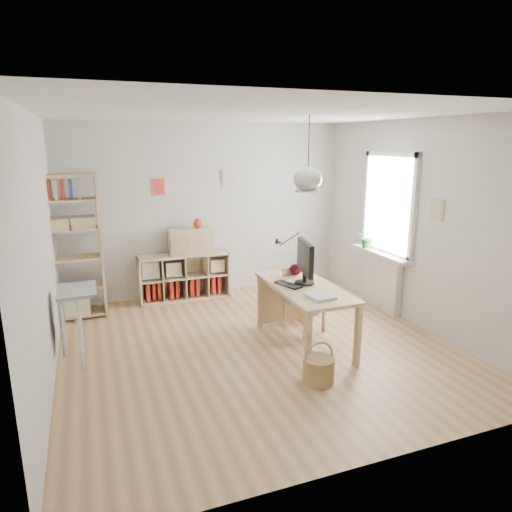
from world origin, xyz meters
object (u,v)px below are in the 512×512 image
object	(u,v)px
tall_bookshelf	(70,242)
monitor	(305,260)
cube_shelf	(182,280)
drawer_chest	(191,241)
storage_chest	(295,300)
desk	(305,293)
chair	(301,295)

from	to	relation	value
tall_bookshelf	monitor	distance (m)	3.22
cube_shelf	drawer_chest	bearing A→B (deg)	-15.01
storage_chest	cube_shelf	bearing A→B (deg)	142.07
tall_bookshelf	desk	bearing A→B (deg)	-37.01
tall_bookshelf	chair	distance (m)	3.21
cube_shelf	drawer_chest	size ratio (longest dim) A/B	2.07
tall_bookshelf	storage_chest	distance (m)	3.23
desk	chair	size ratio (longest dim) A/B	1.76
tall_bookshelf	chair	bearing A→B (deg)	-29.39
desk	storage_chest	size ratio (longest dim) A/B	2.41
cube_shelf	storage_chest	bearing A→B (deg)	-40.76
chair	monitor	distance (m)	0.65
desk	drawer_chest	bearing A→B (deg)	111.64
cube_shelf	tall_bookshelf	distance (m)	1.77
chair	storage_chest	distance (m)	0.73
cube_shelf	tall_bookshelf	bearing A→B (deg)	-169.81
desk	chair	distance (m)	0.47
desk	cube_shelf	size ratio (longest dim) A/B	1.07
desk	monitor	bearing A→B (deg)	67.01
cube_shelf	drawer_chest	xyz separation A→B (m)	(0.15, -0.04, 0.61)
desk	storage_chest	xyz separation A→B (m)	(0.37, 1.03, -0.47)
desk	drawer_chest	distance (m)	2.37
storage_chest	tall_bookshelf	bearing A→B (deg)	165.54
desk	tall_bookshelf	xyz separation A→B (m)	(-2.59, 1.95, 0.43)
tall_bookshelf	drawer_chest	bearing A→B (deg)	7.95
cube_shelf	drawer_chest	distance (m)	0.63
cube_shelf	monitor	bearing A→B (deg)	-63.68
monitor	cube_shelf	bearing A→B (deg)	128.68
tall_bookshelf	cube_shelf	bearing A→B (deg)	10.19
chair	drawer_chest	distance (m)	2.10
chair	storage_chest	bearing A→B (deg)	50.71
tall_bookshelf	drawer_chest	size ratio (longest dim) A/B	2.96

